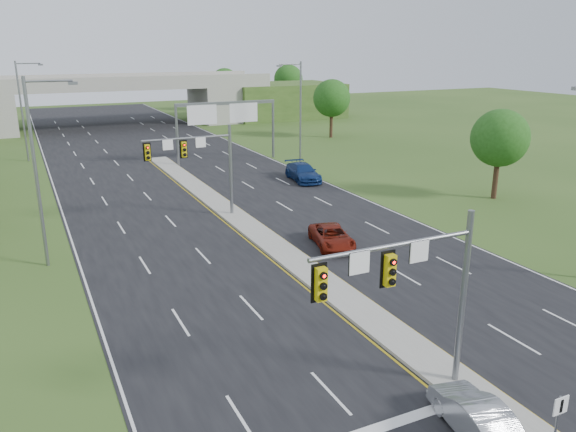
% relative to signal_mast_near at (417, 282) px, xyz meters
% --- Properties ---
extents(ground, '(240.00, 240.00, 0.00)m').
position_rel_signal_mast_near_xyz_m(ground, '(2.26, 0.07, -4.73)').
color(ground, '#324E1C').
rests_on(ground, ground).
extents(road, '(24.00, 160.00, 0.02)m').
position_rel_signal_mast_near_xyz_m(road, '(2.26, 35.07, -4.72)').
color(road, black).
rests_on(road, ground).
extents(median, '(2.00, 54.00, 0.16)m').
position_rel_signal_mast_near_xyz_m(median, '(2.26, 23.07, -4.63)').
color(median, gray).
rests_on(median, road).
extents(lane_markings, '(23.72, 160.00, 0.01)m').
position_rel_signal_mast_near_xyz_m(lane_markings, '(1.66, 28.99, -4.70)').
color(lane_markings, gold).
rests_on(lane_markings, road).
extents(signal_mast_near, '(6.62, 0.60, 7.00)m').
position_rel_signal_mast_near_xyz_m(signal_mast_near, '(0.00, 0.00, 0.00)').
color(signal_mast_near, slate).
rests_on(signal_mast_near, ground).
extents(signal_mast_far, '(6.62, 0.60, 7.00)m').
position_rel_signal_mast_near_xyz_m(signal_mast_far, '(0.00, 25.00, 0.00)').
color(signal_mast_far, slate).
rests_on(signal_mast_far, ground).
extents(keep_right_sign, '(0.60, 0.13, 2.20)m').
position_rel_signal_mast_near_xyz_m(keep_right_sign, '(2.26, -4.45, -3.21)').
color(keep_right_sign, slate).
rests_on(keep_right_sign, ground).
extents(sign_gantry, '(11.58, 0.44, 6.67)m').
position_rel_signal_mast_near_xyz_m(sign_gantry, '(8.95, 44.99, 0.51)').
color(sign_gantry, slate).
rests_on(sign_gantry, ground).
extents(overpass, '(80.00, 14.00, 8.10)m').
position_rel_signal_mast_near_xyz_m(overpass, '(2.26, 80.07, -1.17)').
color(overpass, gray).
rests_on(overpass, ground).
extents(lightpole_l_mid, '(2.85, 0.25, 11.00)m').
position_rel_signal_mast_near_xyz_m(lightpole_l_mid, '(-11.03, 20.07, 1.38)').
color(lightpole_l_mid, slate).
rests_on(lightpole_l_mid, ground).
extents(lightpole_l_far, '(2.85, 0.25, 11.00)m').
position_rel_signal_mast_near_xyz_m(lightpole_l_far, '(-11.03, 55.07, 1.38)').
color(lightpole_l_far, slate).
rests_on(lightpole_l_far, ground).
extents(lightpole_r_far, '(2.85, 0.25, 11.00)m').
position_rel_signal_mast_near_xyz_m(lightpole_r_far, '(15.56, 40.07, 1.38)').
color(lightpole_r_far, slate).
rests_on(lightpole_r_far, ground).
extents(tree_r_near, '(4.80, 4.80, 7.60)m').
position_rel_signal_mast_near_xyz_m(tree_r_near, '(24.26, 20.07, 0.45)').
color(tree_r_near, '#382316').
rests_on(tree_r_near, ground).
extents(tree_r_mid, '(5.20, 5.20, 8.12)m').
position_rel_signal_mast_near_xyz_m(tree_r_mid, '(28.26, 55.07, 0.78)').
color(tree_r_mid, '#382316').
rests_on(tree_r_mid, ground).
extents(tree_back_c, '(5.60, 5.60, 8.32)m').
position_rel_signal_mast_near_xyz_m(tree_back_c, '(26.26, 94.07, 0.78)').
color(tree_back_c, '#382316').
rests_on(tree_back_c, ground).
extents(tree_back_d, '(6.00, 6.00, 8.85)m').
position_rel_signal_mast_near_xyz_m(tree_back_d, '(40.26, 94.07, 1.11)').
color(tree_back_d, '#382316').
rests_on(tree_back_d, ground).
extents(car_silver, '(2.21, 4.38, 1.38)m').
position_rel_signal_mast_near_xyz_m(car_silver, '(0.76, -2.58, -4.02)').
color(car_silver, '#A5A6AC').
rests_on(car_silver, road).
extents(car_far_a, '(3.21, 5.11, 1.32)m').
position_rel_signal_mast_near_xyz_m(car_far_a, '(5.69, 15.60, -4.05)').
color(car_far_a, '#68150A').
rests_on(car_far_a, road).
extents(car_far_b, '(2.99, 5.87, 1.63)m').
position_rel_signal_mast_near_xyz_m(car_far_b, '(12.47, 32.99, -3.89)').
color(car_far_b, navy).
rests_on(car_far_b, road).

